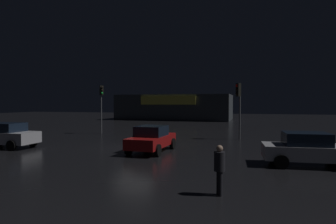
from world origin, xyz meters
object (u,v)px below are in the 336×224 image
(traffic_signal_opposite, at_px, (102,97))
(traffic_signal_cross_left, at_px, (239,98))
(car_crossing, at_px, (308,149))
(store_building, at_px, (176,107))
(car_far, at_px, (152,139))
(car_near, at_px, (5,135))
(pedestrian, at_px, (220,166))

(traffic_signal_opposite, distance_m, traffic_signal_cross_left, 12.32)
(traffic_signal_cross_left, relative_size, car_crossing, 1.09)
(store_building, bearing_deg, car_crossing, -66.26)
(traffic_signal_opposite, height_order, car_crossing, traffic_signal_opposite)
(store_building, distance_m, car_far, 33.17)
(car_far, bearing_deg, store_building, 102.14)
(car_crossing, bearing_deg, store_building, 113.74)
(car_near, bearing_deg, car_crossing, -1.59)
(car_crossing, bearing_deg, car_far, 168.56)
(traffic_signal_opposite, bearing_deg, store_building, 88.34)
(car_near, relative_size, car_crossing, 1.03)
(car_crossing, relative_size, pedestrian, 2.58)
(traffic_signal_opposite, relative_size, pedestrian, 2.86)
(store_building, distance_m, car_crossing, 37.19)
(store_building, distance_m, car_near, 33.65)
(store_building, relative_size, pedestrian, 12.08)
(store_building, bearing_deg, car_far, -77.86)
(traffic_signal_opposite, bearing_deg, pedestrian, -50.44)
(pedestrian, bearing_deg, traffic_signal_opposite, 129.56)
(traffic_signal_opposite, relative_size, car_far, 1.08)
(car_far, bearing_deg, traffic_signal_cross_left, 57.26)
(car_far, distance_m, car_crossing, 8.15)
(car_near, bearing_deg, store_building, 85.78)
(traffic_signal_opposite, height_order, car_near, traffic_signal_opposite)
(car_near, distance_m, pedestrian, 15.20)
(store_building, distance_m, pedestrian, 40.99)
(car_near, height_order, pedestrian, car_near)
(car_near, distance_m, car_far, 9.51)
(traffic_signal_cross_left, relative_size, car_far, 1.06)
(traffic_signal_opposite, bearing_deg, car_far, -46.10)
(store_building, distance_m, traffic_signal_opposite, 24.46)
(car_crossing, bearing_deg, traffic_signal_cross_left, 111.06)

